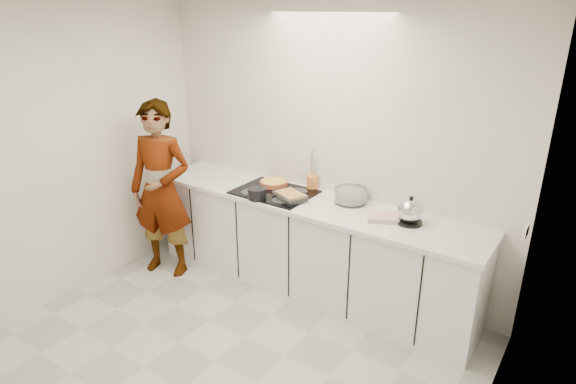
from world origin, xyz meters
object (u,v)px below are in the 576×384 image
Objects in this scene: utensil_crock at (312,182)px; cook at (161,190)px; saucepan at (257,193)px; baking_dish at (290,196)px; mixing_bowl at (351,196)px; tart_dish at (274,183)px; hob at (274,192)px; kettle at (410,212)px.

cook is at bearing -147.60° from utensil_crock.
saucepan is 0.30m from baking_dish.
saucepan reaches higher than mixing_bowl.
saucepan reaches higher than baking_dish.
baking_dish is 2.52× the size of utensil_crock.
baking_dish reaches higher than tart_dish.
baking_dish is at bearing -16.86° from hob.
utensil_crock reaches higher than hob.
tart_dish is at bearing -156.33° from utensil_crock.
utensil_crock is at bearing 62.06° from saucepan.
tart_dish is 0.38m from utensil_crock.
cook is at bearing -164.01° from saucepan.
kettle is (1.40, -0.07, 0.06)m from tart_dish.
saucepan is 1.36m from kettle.
cook reaches higher than tart_dish.
kettle reaches higher than mixing_bowl.
utensil_crock is (-0.46, 0.09, 0.01)m from mixing_bowl.
hob is at bearing -177.04° from kettle.
cook is (-1.70, -0.69, -0.10)m from mixing_bowl.
hob is 0.38m from utensil_crock.
baking_dish is (0.26, 0.15, -0.02)m from saucepan.
saucepan is at bearing -98.17° from hob.
kettle reaches higher than saucepan.
mixing_bowl reaches higher than baking_dish.
kettle is at bearing -11.73° from utensil_crock.
hob is at bearing 8.68° from cook.
mixing_bowl reaches higher than hob.
tart_dish is 1.40m from kettle.
baking_dish is 0.36m from utensil_crock.
baking_dish is 0.19× the size of cook.
utensil_crock is 1.47m from cook.
saucepan is at bearing -1.86° from cook.
hob is 0.41× the size of cook.
mixing_bowl is at bearing 168.23° from kettle.
baking_dish is 0.54m from mixing_bowl.
tart_dish is 0.37m from saucepan.
cook reaches higher than hob.
baking_dish reaches higher than hob.
saucepan is at bearing -117.94° from utensil_crock.
cook is (-0.89, -0.64, -0.07)m from tart_dish.
mixing_bowl is 2.80× the size of utensil_crock.
hob is 1.12m from cook.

